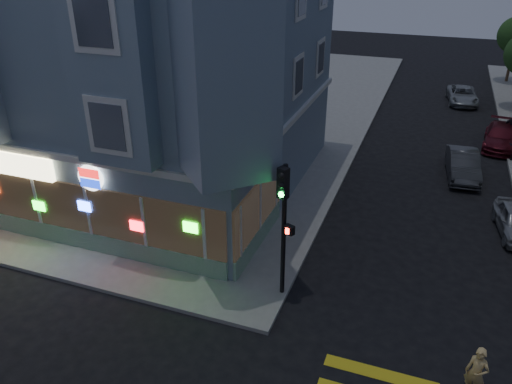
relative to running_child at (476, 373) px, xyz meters
The scene contains 8 objects.
ground 9.10m from the running_child, 168.75° to the right, with size 120.00×120.00×0.00m, color black.
sidewalk_nw 30.86m from the running_child, 136.52° to the left, with size 33.00×42.00×0.15m, color gray.
corner_building 18.21m from the running_child, 148.24° to the left, with size 14.60×14.60×11.40m.
running_child is the anchor object (origin of this frame).
parked_car_b 14.70m from the running_child, 91.11° to the left, with size 1.43×4.09×1.35m, color #3C3E42.
parked_car_c 19.98m from the running_child, 84.79° to the left, with size 1.79×4.40×1.28m, color maroon.
parked_car_d 28.58m from the running_child, 90.57° to the left, with size 1.99×4.32×1.20m, color #959C9F.
traffic_signal 6.94m from the running_child, 160.42° to the left, with size 0.61×0.54×4.80m.
Camera 1 is at (6.73, -9.20, 11.03)m, focal length 35.00 mm.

